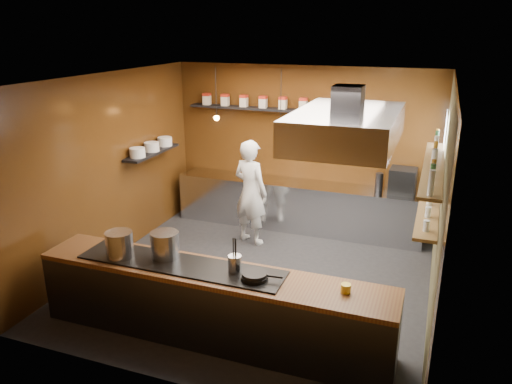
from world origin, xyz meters
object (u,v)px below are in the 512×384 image
at_px(stockpot_large, 119,244).
at_px(espresso_machine, 403,181).
at_px(extractor_hood, 346,127).
at_px(chef, 251,192).
at_px(stockpot_small, 165,245).

bearing_deg(stockpot_large, espresso_machine, 51.98).
bearing_deg(extractor_hood, chef, 138.40).
distance_m(extractor_hood, espresso_machine, 3.02).
xyz_separation_m(extractor_hood, stockpot_small, (-1.96, -1.10, -1.40)).
distance_m(stockpot_large, chef, 3.03).
xyz_separation_m(extractor_hood, stockpot_large, (-2.49, -1.29, -1.40)).
relative_size(extractor_hood, stockpot_large, 5.92).
distance_m(extractor_hood, chef, 2.98).
distance_m(stockpot_small, chef, 2.79).
distance_m(stockpot_large, stockpot_small, 0.57).
distance_m(espresso_machine, chef, 2.64).
xyz_separation_m(stockpot_large, espresso_machine, (3.06, 3.91, 0.02)).
bearing_deg(espresso_machine, extractor_hood, -100.30).
bearing_deg(chef, stockpot_small, 107.45).
xyz_separation_m(extractor_hood, chef, (-1.89, 1.68, -1.58)).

